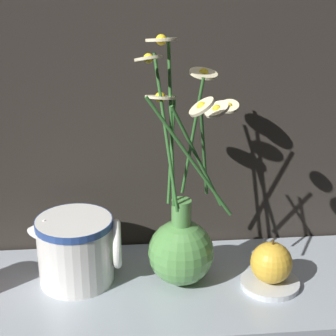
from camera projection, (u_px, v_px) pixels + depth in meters
ground_plane at (162, 291)px, 0.95m from camera, size 6.00×6.00×0.00m
shelf at (162, 288)px, 0.94m from camera, size 0.79×0.28×0.01m
vase_with_flowers at (181, 242)px, 0.92m from camera, size 0.16×0.20×0.41m
ceramic_pitcher at (77, 247)px, 0.93m from camera, size 0.15×0.13×0.13m
saucer_plate at (270, 283)px, 0.94m from camera, size 0.10×0.10×0.01m
orange_fruit at (271, 263)px, 0.92m from camera, size 0.07×0.07×0.08m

